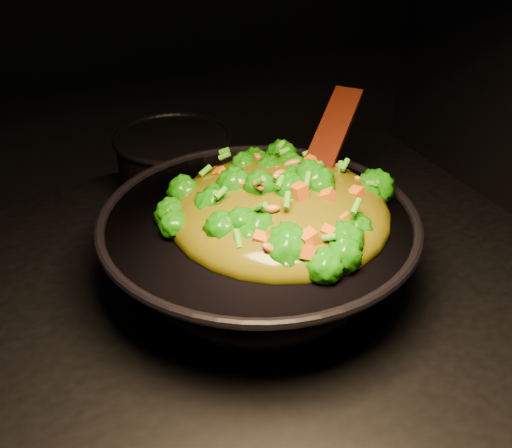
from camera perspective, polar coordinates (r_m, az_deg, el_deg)
name	(u,v)px	position (r m, az deg, el deg)	size (l,w,h in m)	color
wok	(259,255)	(0.99, 0.25, -2.74)	(0.47, 0.47, 0.13)	black
stir_fry	(280,184)	(0.92, 2.16, 3.57)	(0.33, 0.33, 0.11)	#166106
spatula	(322,157)	(1.02, 5.85, 5.97)	(0.32, 0.05, 0.01)	#331508
back_pot	(175,164)	(1.26, -7.20, 5.32)	(0.22, 0.22, 0.12)	black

